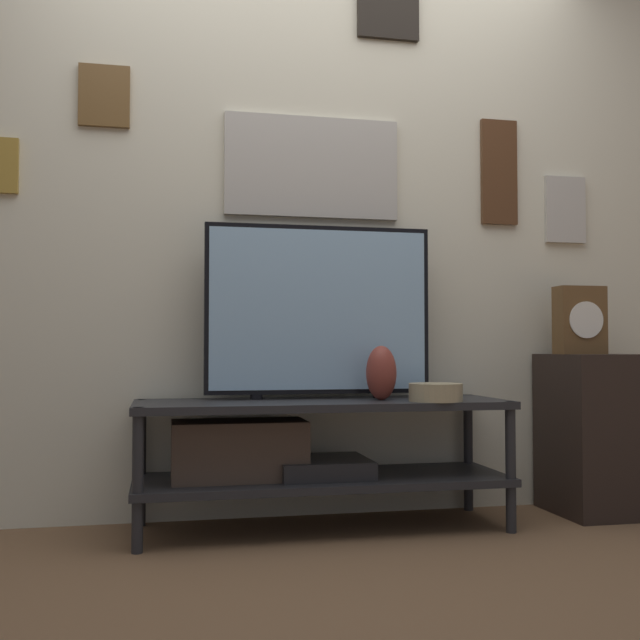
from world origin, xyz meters
name	(u,v)px	position (x,y,z in m)	size (l,w,h in m)	color
ground_plane	(339,547)	(0.00, 0.00, 0.00)	(12.00, 12.00, 0.00)	brown
wall_back	(307,200)	(-0.01, 0.56, 1.36)	(6.40, 0.08, 2.70)	beige
media_console	(293,448)	(-0.12, 0.28, 0.32)	(1.47, 0.47, 0.50)	#232326
television	(319,310)	(0.01, 0.38, 0.87)	(0.94, 0.05, 0.71)	black
vase_urn_stoneware	(381,373)	(0.23, 0.24, 0.61)	(0.12, 0.12, 0.22)	brown
vase_wide_bowl	(436,392)	(0.42, 0.14, 0.54)	(0.21, 0.21, 0.07)	tan
side_table	(598,433)	(1.23, 0.31, 0.34)	(0.40, 0.41, 0.69)	black
mantel_clock	(580,320)	(1.17, 0.35, 0.83)	(0.21, 0.11, 0.30)	brown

